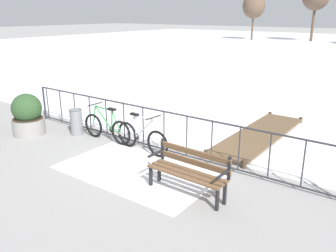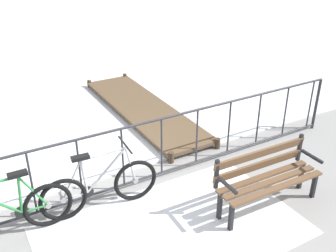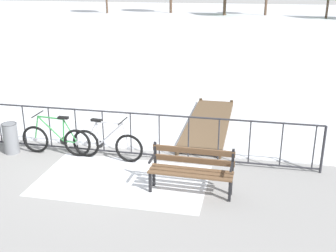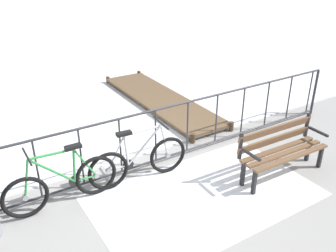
{
  "view_description": "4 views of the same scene",
  "coord_description": "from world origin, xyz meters",
  "px_view_note": "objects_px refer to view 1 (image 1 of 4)",
  "views": [
    {
      "loc": [
        5.21,
        -6.43,
        3.3
      ],
      "look_at": [
        0.58,
        -0.18,
        0.78
      ],
      "focal_mm": 37.44,
      "sensor_mm": 36.0,
      "label": 1
    },
    {
      "loc": [
        -1.55,
        -4.62,
        3.59
      ],
      "look_at": [
        1.28,
        0.29,
        0.73
      ],
      "focal_mm": 41.42,
      "sensor_mm": 36.0,
      "label": 2
    },
    {
      "loc": [
        3.0,
        -8.52,
        3.94
      ],
      "look_at": [
        1.25,
        -0.26,
        0.9
      ],
      "focal_mm": 44.77,
      "sensor_mm": 36.0,
      "label": 3
    },
    {
      "loc": [
        -2.42,
        -4.8,
        3.46
      ],
      "look_at": [
        0.36,
        -0.35,
        0.89
      ],
      "focal_mm": 38.92,
      "sensor_mm": 36.0,
      "label": 4
    }
  ],
  "objects_px": {
    "park_bench": "(189,168)",
    "bicycle_near_railing": "(142,137)",
    "trash_bin": "(76,122)",
    "planter_with_shrub": "(28,115)",
    "bicycle_second": "(107,128)"
  },
  "relations": [
    {
      "from": "bicycle_near_railing",
      "to": "trash_bin",
      "type": "bearing_deg",
      "value": -177.35
    },
    {
      "from": "bicycle_second",
      "to": "trash_bin",
      "type": "height_order",
      "value": "bicycle_second"
    },
    {
      "from": "bicycle_near_railing",
      "to": "park_bench",
      "type": "relative_size",
      "value": 1.06
    },
    {
      "from": "bicycle_second",
      "to": "planter_with_shrub",
      "type": "relative_size",
      "value": 1.46
    },
    {
      "from": "bicycle_near_railing",
      "to": "planter_with_shrub",
      "type": "distance_m",
      "value": 3.56
    },
    {
      "from": "bicycle_near_railing",
      "to": "bicycle_second",
      "type": "relative_size",
      "value": 1.0
    },
    {
      "from": "bicycle_second",
      "to": "trash_bin",
      "type": "distance_m",
      "value": 1.09
    },
    {
      "from": "bicycle_near_railing",
      "to": "trash_bin",
      "type": "relative_size",
      "value": 2.34
    },
    {
      "from": "park_bench",
      "to": "planter_with_shrub",
      "type": "relative_size",
      "value": 1.38
    },
    {
      "from": "trash_bin",
      "to": "park_bench",
      "type": "bearing_deg",
      "value": -12.23
    },
    {
      "from": "trash_bin",
      "to": "bicycle_near_railing",
      "type": "bearing_deg",
      "value": 2.65
    },
    {
      "from": "bicycle_second",
      "to": "bicycle_near_railing",
      "type": "bearing_deg",
      "value": -1.22
    },
    {
      "from": "planter_with_shrub",
      "to": "trash_bin",
      "type": "xyz_separation_m",
      "value": [
        1.11,
        0.79,
        -0.18
      ]
    },
    {
      "from": "park_bench",
      "to": "bicycle_near_railing",
      "type": "bearing_deg",
      "value": 153.01
    },
    {
      "from": "bicycle_near_railing",
      "to": "bicycle_second",
      "type": "bearing_deg",
      "value": 178.78
    }
  ]
}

